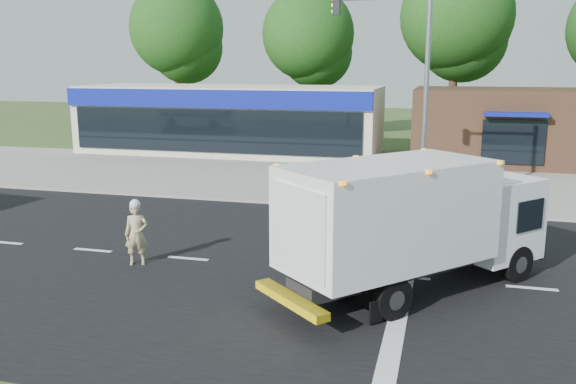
# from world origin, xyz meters

# --- Properties ---
(ground) EXTENTS (120.00, 120.00, 0.00)m
(ground) POSITION_xyz_m (0.00, 0.00, 0.00)
(ground) COLOR #385123
(ground) RESTS_ON ground
(road_asphalt) EXTENTS (60.00, 14.00, 0.02)m
(road_asphalt) POSITION_xyz_m (0.00, 0.00, 0.00)
(road_asphalt) COLOR black
(road_asphalt) RESTS_ON ground
(sidewalk) EXTENTS (60.00, 2.40, 0.12)m
(sidewalk) POSITION_xyz_m (0.00, 8.20, 0.06)
(sidewalk) COLOR gray
(sidewalk) RESTS_ON ground
(parking_apron) EXTENTS (60.00, 9.00, 0.02)m
(parking_apron) POSITION_xyz_m (0.00, 14.00, 0.01)
(parking_apron) COLOR gray
(parking_apron) RESTS_ON ground
(lane_markings) EXTENTS (55.20, 7.00, 0.01)m
(lane_markings) POSITION_xyz_m (1.35, -1.35, 0.02)
(lane_markings) COLOR silver
(lane_markings) RESTS_ON road_asphalt
(ems_box_truck) EXTENTS (6.50, 6.82, 3.20)m
(ems_box_truck) POSITION_xyz_m (3.15, -0.93, 1.84)
(ems_box_truck) COLOR black
(ems_box_truck) RESTS_ON ground
(emergency_worker) EXTENTS (0.73, 0.62, 1.81)m
(emergency_worker) POSITION_xyz_m (-4.13, -0.78, 0.89)
(emergency_worker) COLOR tan
(emergency_worker) RESTS_ON ground
(retail_strip_mall) EXTENTS (18.00, 6.20, 4.00)m
(retail_strip_mall) POSITION_xyz_m (-9.00, 19.93, 2.01)
(retail_strip_mall) COLOR beige
(retail_strip_mall) RESTS_ON ground
(brown_storefront) EXTENTS (10.00, 6.70, 4.00)m
(brown_storefront) POSITION_xyz_m (7.00, 19.98, 2.00)
(brown_storefront) COLOR #382316
(brown_storefront) RESTS_ON ground
(traffic_signal_pole) EXTENTS (3.51, 0.25, 8.00)m
(traffic_signal_pole) POSITION_xyz_m (2.35, 7.60, 4.92)
(traffic_signal_pole) COLOR gray
(traffic_signal_pole) RESTS_ON ground
(background_trees) EXTENTS (36.77, 7.39, 12.10)m
(background_trees) POSITION_xyz_m (-0.85, 28.16, 7.38)
(background_trees) COLOR #332114
(background_trees) RESTS_ON ground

